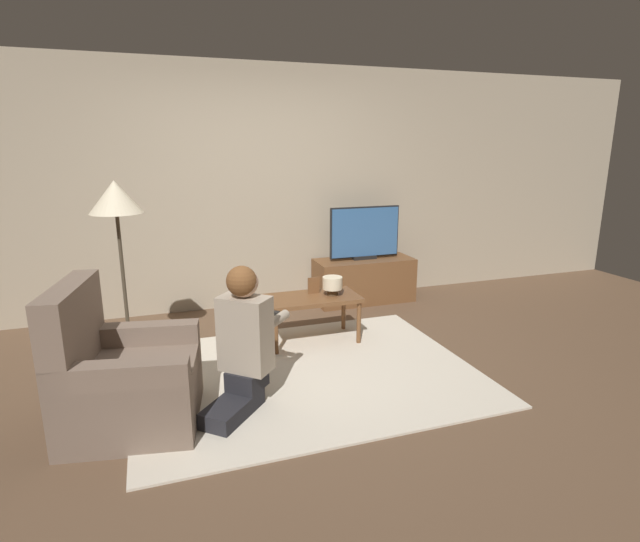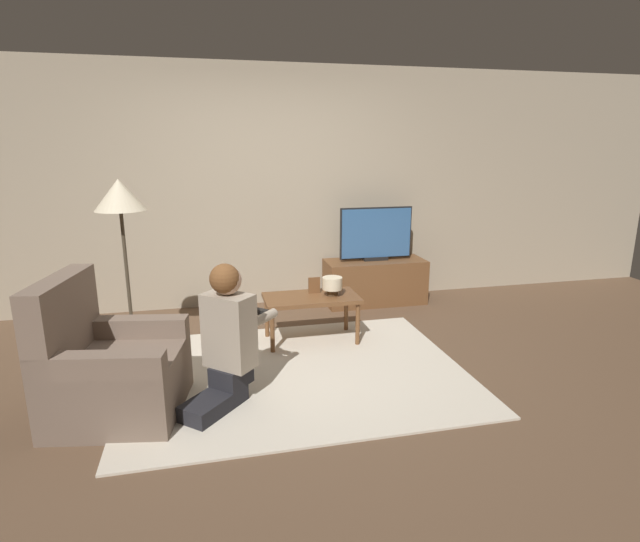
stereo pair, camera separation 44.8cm
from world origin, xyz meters
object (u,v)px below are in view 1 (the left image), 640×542
at_px(coffee_table, 312,302).
at_px(table_lamp, 332,284).
at_px(armchair, 125,381).
at_px(person_kneeling, 244,338).
at_px(tv, 365,233).
at_px(floor_lamp, 116,208).

distance_m(coffee_table, table_lamp, 0.25).
xyz_separation_m(armchair, table_lamp, (1.75, 0.91, 0.24)).
bearing_deg(person_kneeling, tv, -89.95).
relative_size(coffee_table, floor_lamp, 0.57).
distance_m(person_kneeling, table_lamp, 1.35).
bearing_deg(floor_lamp, table_lamp, -5.95).
distance_m(floor_lamp, table_lamp, 1.92).
distance_m(coffee_table, armchair, 1.82).
height_order(person_kneeling, table_lamp, person_kneeling).
bearing_deg(coffee_table, tv, 46.15).
distance_m(floor_lamp, person_kneeling, 1.57).
bearing_deg(floor_lamp, armchair, -89.48).
xyz_separation_m(coffee_table, table_lamp, (0.19, -0.02, 0.16)).
relative_size(tv, floor_lamp, 0.55).
xyz_separation_m(floor_lamp, table_lamp, (1.76, -0.18, -0.74)).
bearing_deg(armchair, floor_lamp, 10.89).
relative_size(tv, armchair, 0.87).
relative_size(coffee_table, armchair, 0.89).
bearing_deg(floor_lamp, coffee_table, -5.95).
height_order(tv, person_kneeling, tv).
height_order(tv, coffee_table, tv).
relative_size(coffee_table, person_kneeling, 0.86).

